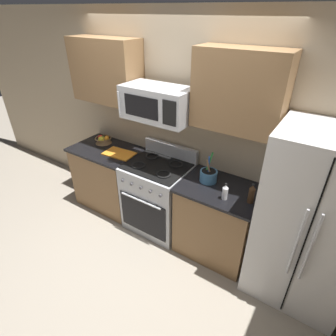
{
  "coord_description": "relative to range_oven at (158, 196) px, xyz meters",
  "views": [
    {
      "loc": [
        1.65,
        -1.62,
        2.56
      ],
      "look_at": [
        0.24,
        0.52,
        1.03
      ],
      "focal_mm": 28.86,
      "sensor_mm": 36.0,
      "label": 1
    }
  ],
  "objects": [
    {
      "name": "ground_plane",
      "position": [
        0.0,
        -0.66,
        -0.47
      ],
      "size": [
        16.0,
        16.0,
        0.0
      ],
      "primitive_type": "plane",
      "color": "gray"
    },
    {
      "name": "wall_back",
      "position": [
        0.0,
        0.39,
        0.83
      ],
      "size": [
        8.0,
        0.1,
        2.6
      ],
      "primitive_type": "cube",
      "color": "tan",
      "rests_on": "ground"
    },
    {
      "name": "counter_left",
      "position": [
        -0.86,
        -0.0,
        -0.02
      ],
      "size": [
        0.95,
        0.65,
        0.91
      ],
      "color": "olive",
      "rests_on": "ground"
    },
    {
      "name": "range_oven",
      "position": [
        0.0,
        0.0,
        0.0
      ],
      "size": [
        0.76,
        0.69,
        1.09
      ],
      "color": "#B2B5BA",
      "rests_on": "ground"
    },
    {
      "name": "counter_right",
      "position": [
        0.82,
        -0.0,
        -0.02
      ],
      "size": [
        0.86,
        0.65,
        0.91
      ],
      "color": "olive",
      "rests_on": "ground"
    },
    {
      "name": "refrigerator",
      "position": [
        1.71,
        -0.02,
        0.41
      ],
      "size": [
        0.88,
        0.76,
        1.76
      ],
      "color": "silver",
      "rests_on": "ground"
    },
    {
      "name": "microwave",
      "position": [
        -0.0,
        0.03,
        1.21
      ],
      "size": [
        0.77,
        0.44,
        0.36
      ],
      "color": "#B2B5BA"
    },
    {
      "name": "upper_cabinets_left",
      "position": [
        -0.87,
        0.17,
        1.42
      ],
      "size": [
        0.94,
        0.34,
        0.75
      ],
      "color": "olive"
    },
    {
      "name": "upper_cabinets_right",
      "position": [
        0.83,
        0.17,
        1.42
      ],
      "size": [
        0.85,
        0.34,
        0.75
      ],
      "color": "olive"
    },
    {
      "name": "utensil_crock",
      "position": [
        0.65,
        0.05,
        0.51
      ],
      "size": [
        0.19,
        0.19,
        0.33
      ],
      "color": "teal",
      "rests_on": "counter_right"
    },
    {
      "name": "fruit_basket",
      "position": [
        -1.02,
        0.12,
        0.49
      ],
      "size": [
        0.23,
        0.23,
        0.11
      ],
      "color": "brown",
      "rests_on": "counter_left"
    },
    {
      "name": "cutting_board",
      "position": [
        -0.6,
        -0.02,
        0.45
      ],
      "size": [
        0.42,
        0.28,
        0.02
      ],
      "primitive_type": "cube",
      "rotation": [
        0.0,
        0.0,
        0.08
      ],
      "color": "orange",
      "rests_on": "counter_left"
    },
    {
      "name": "bottle_soy",
      "position": [
        1.16,
        -0.07,
        0.54
      ],
      "size": [
        0.06,
        0.06,
        0.22
      ],
      "color": "#382314",
      "rests_on": "counter_right"
    },
    {
      "name": "bottle_vinegar",
      "position": [
        0.93,
        -0.16,
        0.52
      ],
      "size": [
        0.06,
        0.06,
        0.18
      ],
      "color": "silver",
      "rests_on": "counter_right"
    }
  ]
}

